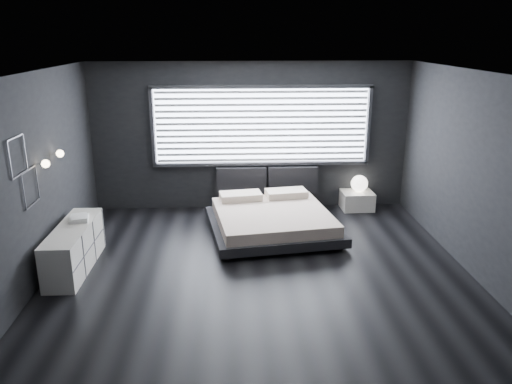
{
  "coord_description": "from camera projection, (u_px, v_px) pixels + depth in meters",
  "views": [
    {
      "loc": [
        -0.38,
        -6.59,
        3.27
      ],
      "look_at": [
        0.0,
        0.85,
        0.9
      ],
      "focal_mm": 35.0,
      "sensor_mm": 36.0,
      "label": 1
    }
  ],
  "objects": [
    {
      "name": "sconce_far",
      "position": [
        60.0,
        154.0,
        7.28
      ],
      "size": [
        0.18,
        0.11,
        0.11
      ],
      "color": "silver",
      "rests_on": "ground"
    },
    {
      "name": "bed",
      "position": [
        272.0,
        220.0,
        8.49
      ],
      "size": [
        2.34,
        2.26,
        0.54
      ],
      "color": "black",
      "rests_on": "ground"
    },
    {
      "name": "orb_lamp",
      "position": [
        359.0,
        183.0,
        9.63
      ],
      "size": [
        0.32,
        0.32,
        0.32
      ],
      "primitive_type": "sphere",
      "color": "white",
      "rests_on": "nightstand"
    },
    {
      "name": "wall_art_upper",
      "position": [
        18.0,
        156.0,
        6.06
      ],
      "size": [
        0.01,
        0.48,
        0.48
      ],
      "color": "#47474C",
      "rests_on": "ground"
    },
    {
      "name": "room",
      "position": [
        259.0,
        176.0,
        6.86
      ],
      "size": [
        6.04,
        6.0,
        2.8
      ],
      "color": "black",
      "rests_on": "ground"
    },
    {
      "name": "wall_art_lower",
      "position": [
        31.0,
        187.0,
        6.44
      ],
      "size": [
        0.01,
        0.48,
        0.48
      ],
      "color": "#47474C",
      "rests_on": "ground"
    },
    {
      "name": "window",
      "position": [
        262.0,
        126.0,
        9.37
      ],
      "size": [
        4.14,
        0.09,
        1.52
      ],
      "color": "white",
      "rests_on": "ground"
    },
    {
      "name": "nightstand",
      "position": [
        357.0,
        200.0,
        9.7
      ],
      "size": [
        0.61,
        0.51,
        0.35
      ],
      "primitive_type": "cube",
      "rotation": [
        0.0,
        0.0,
        0.03
      ],
      "color": "white",
      "rests_on": "ground"
    },
    {
      "name": "book_stack",
      "position": [
        79.0,
        218.0,
        7.34
      ],
      "size": [
        0.32,
        0.39,
        0.07
      ],
      "color": "silver",
      "rests_on": "dresser"
    },
    {
      "name": "sconce_near",
      "position": [
        45.0,
        164.0,
        6.71
      ],
      "size": [
        0.18,
        0.11,
        0.11
      ],
      "color": "silver",
      "rests_on": "ground"
    },
    {
      "name": "headboard",
      "position": [
        267.0,
        180.0,
        9.64
      ],
      "size": [
        1.96,
        0.16,
        0.52
      ],
      "color": "black",
      "rests_on": "ground"
    },
    {
      "name": "dresser",
      "position": [
        75.0,
        248.0,
        7.2
      ],
      "size": [
        0.48,
        1.62,
        0.65
      ],
      "color": "white",
      "rests_on": "ground"
    }
  ]
}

